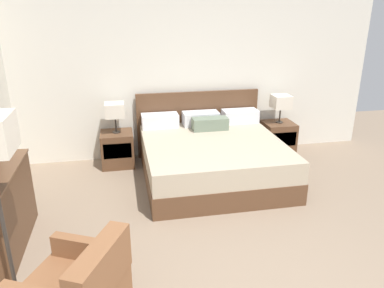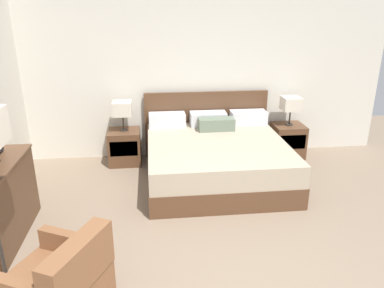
{
  "view_description": "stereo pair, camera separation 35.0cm",
  "coord_description": "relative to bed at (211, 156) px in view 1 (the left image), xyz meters",
  "views": [
    {
      "loc": [
        -0.97,
        -2.18,
        2.31
      ],
      "look_at": [
        -0.15,
        1.94,
        0.75
      ],
      "focal_mm": 35.0,
      "sensor_mm": 36.0,
      "label": 1
    },
    {
      "loc": [
        -0.62,
        -2.23,
        2.31
      ],
      "look_at": [
        -0.15,
        1.94,
        0.75
      ],
      "focal_mm": 35.0,
      "sensor_mm": 36.0,
      "label": 2
    }
  ],
  "objects": [
    {
      "name": "nightstand_left",
      "position": [
        -1.3,
        0.68,
        -0.05
      ],
      "size": [
        0.48,
        0.46,
        0.52
      ],
      "color": "brown",
      "rests_on": "ground"
    },
    {
      "name": "bed",
      "position": [
        0.0,
        0.0,
        0.0
      ],
      "size": [
        1.96,
        1.98,
        1.04
      ],
      "color": "brown",
      "rests_on": "ground"
    },
    {
      "name": "table_lamp_left",
      "position": [
        -1.3,
        0.68,
        0.56
      ],
      "size": [
        0.28,
        0.28,
        0.45
      ],
      "color": "#332D28",
      "rests_on": "nightstand_left"
    },
    {
      "name": "wall_back",
      "position": [
        -0.26,
        1.0,
        1.06
      ],
      "size": [
        6.25,
        0.06,
        2.74
      ],
      "primitive_type": "cube",
      "color": "silver",
      "rests_on": "ground"
    },
    {
      "name": "table_lamp_right",
      "position": [
        1.3,
        0.68,
        0.56
      ],
      "size": [
        0.28,
        0.28,
        0.45
      ],
      "color": "#332D28",
      "rests_on": "nightstand_right"
    },
    {
      "name": "nightstand_right",
      "position": [
        1.3,
        0.68,
        -0.05
      ],
      "size": [
        0.48,
        0.46,
        0.52
      ],
      "color": "brown",
      "rests_on": "ground"
    }
  ]
}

